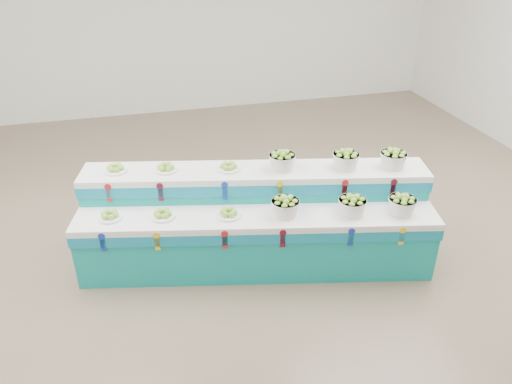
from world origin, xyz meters
TOP-DOWN VIEW (x-y plane):
  - ground at (0.00, 0.00)m, footprint 10.00×10.00m
  - back_wall at (0.00, 5.00)m, footprint 10.00×0.00m
  - display_stand at (0.07, -0.15)m, footprint 3.93×1.78m
  - plate_lower_left at (-1.45, -0.06)m, footprint 0.30×0.30m
  - plate_lower_mid at (-0.92, -0.17)m, footprint 0.30×0.30m
  - plate_lower_right at (-0.26, -0.32)m, footprint 0.30×0.30m
  - basket_lower_left at (0.31, -0.45)m, footprint 0.35×0.35m
  - basket_lower_mid at (0.98, -0.59)m, footprint 0.35×0.35m
  - basket_lower_right at (1.49, -0.71)m, footprint 0.35×0.35m
  - plate_upper_left at (-1.35, 0.40)m, footprint 0.30×0.30m
  - plate_upper_mid at (-0.82, 0.29)m, footprint 0.30×0.30m
  - plate_upper_right at (-0.16, 0.14)m, footprint 0.30×0.30m
  - basket_upper_left at (0.41, 0.01)m, footprint 0.35×0.35m
  - basket_upper_mid at (1.09, -0.14)m, footprint 0.35×0.35m
  - basket_upper_right at (1.60, -0.25)m, footprint 0.35×0.35m

SIDE VIEW (x-z plane):
  - ground at x=0.00m, z-range 0.00..0.00m
  - display_stand at x=0.07m, z-range 0.00..1.02m
  - plate_lower_left at x=-1.45m, z-range 0.72..0.81m
  - plate_lower_mid at x=-0.92m, z-range 0.72..0.81m
  - plate_lower_right at x=-0.26m, z-range 0.72..0.81m
  - basket_lower_left at x=0.31m, z-range 0.72..0.93m
  - basket_lower_mid at x=0.98m, z-range 0.72..0.93m
  - basket_lower_right at x=1.49m, z-range 0.72..0.93m
  - plate_upper_left at x=-1.35m, z-range 1.02..1.11m
  - plate_upper_mid at x=-0.82m, z-range 1.02..1.11m
  - plate_upper_right at x=-0.16m, z-range 1.02..1.11m
  - basket_upper_left at x=0.41m, z-range 1.02..1.23m
  - basket_upper_mid at x=1.09m, z-range 1.02..1.23m
  - basket_upper_right at x=1.60m, z-range 1.02..1.23m
  - back_wall at x=0.00m, z-range -3.00..7.00m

